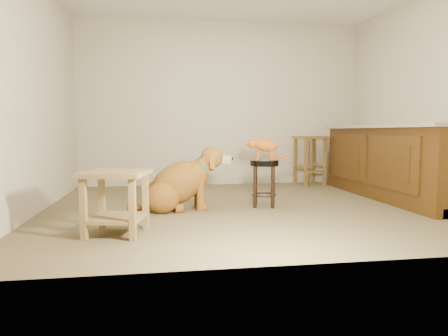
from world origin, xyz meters
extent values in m
cube|color=brown|center=(0.00, 0.00, 0.00)|extent=(4.50, 4.00, 0.01)
cube|color=#B6AD93|center=(0.00, 2.00, 1.30)|extent=(4.50, 0.04, 2.60)
cube|color=#B6AD93|center=(0.00, -2.00, 1.30)|extent=(4.50, 0.04, 2.60)
cube|color=#B6AD93|center=(-2.25, 0.00, 1.30)|extent=(0.04, 4.00, 2.60)
cube|color=#B6AD93|center=(2.25, 0.00, 1.30)|extent=(0.04, 4.00, 2.60)
cube|color=#42280B|center=(1.95, 0.30, 0.45)|extent=(0.60, 2.50, 0.90)
cube|color=gray|center=(1.92, 0.30, 0.92)|extent=(0.70, 2.56, 0.04)
cube|color=black|center=(1.99, 0.30, 0.05)|extent=(0.52, 2.50, 0.10)
cube|color=#42280B|center=(1.64, -0.25, 0.50)|extent=(0.02, 0.90, 0.62)
cube|color=#42280B|center=(1.64, 0.85, 0.50)|extent=(0.02, 0.90, 0.62)
cube|color=#362009|center=(1.63, -0.25, 0.50)|extent=(0.02, 0.60, 0.40)
cube|color=#362009|center=(1.63, 0.85, 0.50)|extent=(0.02, 0.60, 0.40)
cylinder|color=black|center=(0.31, 0.06, 0.23)|extent=(0.04, 0.04, 0.47)
cylinder|color=black|center=(0.11, 0.12, 0.23)|extent=(0.04, 0.04, 0.47)
cylinder|color=black|center=(0.25, -0.13, 0.23)|extent=(0.04, 0.04, 0.47)
cylinder|color=black|center=(0.06, -0.08, 0.23)|extent=(0.04, 0.04, 0.47)
torus|color=black|center=(0.18, -0.01, 0.14)|extent=(0.34, 0.34, 0.02)
cylinder|color=black|center=(0.18, -0.01, 0.50)|extent=(0.32, 0.32, 0.06)
cube|color=brown|center=(1.51, 1.86, 0.37)|extent=(0.06, 0.06, 0.74)
cube|color=brown|center=(1.18, 1.80, 0.37)|extent=(0.06, 0.06, 0.74)
cube|color=brown|center=(1.57, 1.53, 0.37)|extent=(0.06, 0.06, 0.74)
cube|color=brown|center=(1.24, 1.47, 0.37)|extent=(0.06, 0.06, 0.74)
cube|color=brown|center=(1.37, 1.67, 0.76)|extent=(0.49, 0.49, 0.04)
cube|color=olive|center=(-1.11, -0.86, 0.25)|extent=(0.06, 0.06, 0.49)
cube|color=olive|center=(-1.50, -0.78, 0.25)|extent=(0.06, 0.06, 0.49)
cube|color=olive|center=(-1.20, -1.25, 0.25)|extent=(0.06, 0.06, 0.49)
cube|color=olive|center=(-1.58, -1.16, 0.25)|extent=(0.06, 0.06, 0.49)
cube|color=olive|center=(-1.35, -1.01, 0.51)|extent=(0.61, 0.61, 0.04)
cube|color=olive|center=(-1.35, -1.01, 0.14)|extent=(0.52, 0.52, 0.03)
ellipsoid|color=brown|center=(-0.98, 0.08, 0.16)|extent=(0.38, 0.32, 0.33)
ellipsoid|color=brown|center=(-0.97, -0.19, 0.16)|extent=(0.38, 0.32, 0.33)
cylinder|color=brown|center=(-0.81, 0.11, 0.04)|extent=(0.09, 0.11, 0.10)
cylinder|color=brown|center=(-0.79, -0.20, 0.04)|extent=(0.09, 0.11, 0.10)
ellipsoid|color=brown|center=(-0.80, -0.05, 0.29)|extent=(0.78, 0.44, 0.68)
ellipsoid|color=brown|center=(-0.60, -0.04, 0.37)|extent=(0.30, 0.33, 0.34)
cylinder|color=brown|center=(-0.57, 0.06, 0.20)|extent=(0.09, 0.09, 0.39)
cylinder|color=brown|center=(-0.56, -0.13, 0.20)|extent=(0.09, 0.09, 0.39)
sphere|color=brown|center=(-0.54, 0.06, 0.03)|extent=(0.10, 0.10, 0.10)
sphere|color=brown|center=(-0.52, -0.12, 0.03)|extent=(0.10, 0.10, 0.10)
cylinder|color=brown|center=(-0.52, -0.03, 0.48)|extent=(0.26, 0.19, 0.25)
ellipsoid|color=brown|center=(-0.42, -0.02, 0.57)|extent=(0.26, 0.24, 0.24)
cube|color=#947F5C|center=(-0.28, -0.02, 0.55)|extent=(0.17, 0.10, 0.11)
sphere|color=black|center=(-0.20, -0.01, 0.55)|extent=(0.06, 0.06, 0.06)
cube|color=brown|center=(-0.44, 0.08, 0.54)|extent=(0.06, 0.06, 0.18)
cube|color=brown|center=(-0.43, -0.13, 0.54)|extent=(0.06, 0.06, 0.18)
torus|color=#0E7558|center=(-0.52, -0.03, 0.47)|extent=(0.15, 0.23, 0.21)
cylinder|color=#D8BF4C|center=(-0.47, -0.03, 0.39)|extent=(0.01, 0.05, 0.05)
cylinder|color=brown|center=(-1.18, -0.02, 0.04)|extent=(0.31, 0.19, 0.07)
ellipsoid|color=#8F460E|center=(0.20, -0.01, 0.70)|extent=(0.32, 0.21, 0.18)
cylinder|color=#8F460E|center=(0.12, 0.05, 0.59)|extent=(0.03, 0.03, 0.11)
sphere|color=#8F460E|center=(0.12, 0.05, 0.54)|extent=(0.04, 0.04, 0.04)
cylinder|color=#8F460E|center=(0.10, -0.02, 0.59)|extent=(0.03, 0.03, 0.11)
sphere|color=#8F460E|center=(0.10, -0.02, 0.54)|extent=(0.04, 0.04, 0.04)
cylinder|color=#8F460E|center=(0.28, 0.01, 0.59)|extent=(0.03, 0.03, 0.11)
sphere|color=#8F460E|center=(0.28, 0.01, 0.54)|extent=(0.04, 0.04, 0.04)
cylinder|color=#8F460E|center=(0.26, -0.07, 0.59)|extent=(0.03, 0.03, 0.11)
sphere|color=#8F460E|center=(0.26, -0.07, 0.54)|extent=(0.04, 0.04, 0.04)
sphere|color=#8F460E|center=(0.05, 0.03, 0.72)|extent=(0.11, 0.11, 0.11)
sphere|color=#8F460E|center=(0.01, 0.04, 0.71)|extent=(0.04, 0.04, 0.04)
sphere|color=brown|center=(-0.01, 0.05, 0.71)|extent=(0.02, 0.02, 0.02)
cone|color=#8F460E|center=(0.07, 0.06, 0.78)|extent=(0.06, 0.06, 0.05)
cone|color=#C66B60|center=(0.07, 0.06, 0.77)|extent=(0.03, 0.03, 0.03)
cone|color=#8F460E|center=(0.05, 0.00, 0.78)|extent=(0.06, 0.06, 0.05)
cone|color=#C66B60|center=(0.05, 0.00, 0.77)|extent=(0.03, 0.03, 0.03)
cylinder|color=#8F460E|center=(0.35, -0.01, 0.56)|extent=(0.22, 0.07, 0.11)
camera|label=1|loc=(-0.97, -4.39, 0.85)|focal=32.00mm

